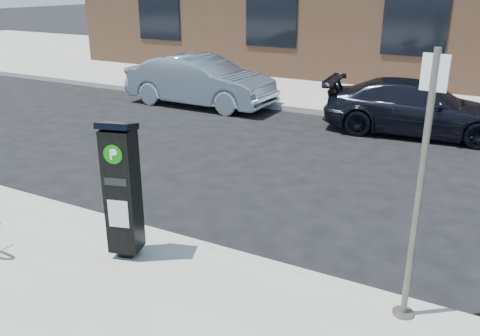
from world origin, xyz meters
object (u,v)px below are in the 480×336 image
Objects in this scene: car_dark at (417,108)px; car_silver at (200,81)px; sign_pole at (419,195)px; parking_kiosk at (122,189)px.

car_silver is at bearing 84.27° from car_dark.
sign_pole is 0.64× the size of car_dark.
parking_kiosk is at bearing -162.55° from sign_pole.
sign_pole is 10.82m from car_silver.
sign_pole is 7.87m from car_dark.
sign_pole is (3.44, 0.44, 0.47)m from parking_kiosk.
car_silver is (-7.56, 7.70, -0.81)m from sign_pole.
sign_pole is at bearing -175.91° from car_dark.
sign_pole reaches higher than parking_kiosk.
parking_kiosk reaches higher than car_silver.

